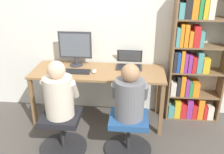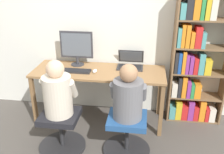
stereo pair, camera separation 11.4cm
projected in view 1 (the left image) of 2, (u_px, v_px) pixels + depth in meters
name	position (u px, v px, depth m)	size (l,w,h in m)	color
ground_plane	(96.00, 132.00, 3.37)	(14.00, 14.00, 0.00)	#4C4742
wall_back	(101.00, 25.00, 3.48)	(10.00, 0.05, 2.60)	silver
desk	(98.00, 76.00, 3.38)	(1.78, 0.63, 0.77)	olive
desktop_monitor	(75.00, 48.00, 3.43)	(0.46, 0.18, 0.48)	#333338
laptop	(129.00, 63.00, 3.47)	(0.35, 0.33, 0.22)	#2D2D30
keyboard	(73.00, 71.00, 3.30)	(0.44, 0.14, 0.03)	#232326
computer_mouse_by_keyboard	(94.00, 71.00, 3.30)	(0.06, 0.11, 0.03)	silver
office_chair_left	(62.00, 132.00, 2.97)	(0.57, 0.57, 0.48)	#262628
office_chair_right	(128.00, 134.00, 2.94)	(0.57, 0.57, 0.48)	#262628
person_at_monitor	(59.00, 93.00, 2.77)	(0.40, 0.33, 0.66)	beige
person_at_laptop	(130.00, 95.00, 2.73)	(0.41, 0.33, 0.64)	slate
bookshelf	(193.00, 65.00, 3.39)	(0.74, 0.27, 1.81)	brown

